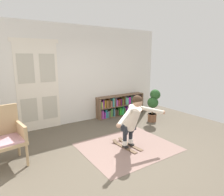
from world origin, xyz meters
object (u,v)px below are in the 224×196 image
(wicker_chair, at_px, (5,135))
(skis_pair, at_px, (127,145))
(person_skier, at_px, (133,117))
(potted_plant, at_px, (154,102))
(bookshelf, at_px, (120,106))

(wicker_chair, height_order, skis_pair, wicker_chair)
(wicker_chair, xyz_separation_m, person_skier, (2.35, -0.84, 0.15))
(wicker_chair, bearing_deg, potted_plant, 3.32)
(bookshelf, distance_m, potted_plant, 1.27)
(bookshelf, height_order, person_skier, person_skier)
(bookshelf, xyz_separation_m, potted_plant, (0.45, -1.14, 0.32))
(bookshelf, bearing_deg, potted_plant, -68.47)
(wicker_chair, bearing_deg, bookshelf, 20.85)
(skis_pair, bearing_deg, wicker_chair, 163.85)
(potted_plant, xyz_separation_m, skis_pair, (-1.74, -0.91, -0.62))
(bookshelf, distance_m, skis_pair, 2.44)
(wicker_chair, distance_m, skis_pair, 2.49)
(wicker_chair, distance_m, person_skier, 2.50)
(wicker_chair, xyz_separation_m, potted_plant, (4.07, 0.24, 0.06))
(person_skier, bearing_deg, wicker_chair, 160.24)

